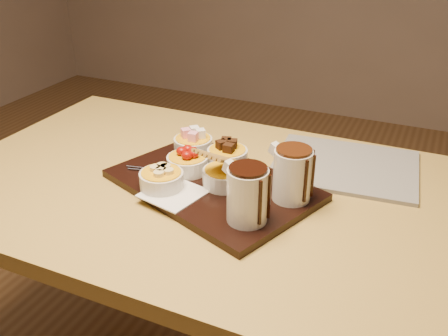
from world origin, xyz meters
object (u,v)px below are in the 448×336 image
at_px(bowl_strawberries, 188,164).
at_px(pitcher_dark_chocolate, 247,196).
at_px(dining_table, 193,216).
at_px(pitcher_milk_chocolate, 292,175).
at_px(newspaper, 345,166).
at_px(serving_board, 212,185).

relative_size(bowl_strawberries, pitcher_dark_chocolate, 0.88).
bearing_deg(bowl_strawberries, dining_table, -36.33).
distance_m(pitcher_milk_chocolate, newspaper, 0.25).
xyz_separation_m(pitcher_dark_chocolate, newspaper, (0.13, 0.35, -0.07)).
relative_size(dining_table, bowl_strawberries, 12.00).
xyz_separation_m(serving_board, bowl_strawberries, (-0.08, 0.02, 0.03)).
distance_m(pitcher_dark_chocolate, pitcher_milk_chocolate, 0.13).
bearing_deg(newspaper, pitcher_dark_chocolate, -115.13).
bearing_deg(pitcher_milk_chocolate, newspaper, 93.51).
height_order(dining_table, pitcher_dark_chocolate, pitcher_dark_chocolate).
bearing_deg(newspaper, dining_table, -150.56).
bearing_deg(pitcher_dark_chocolate, bowl_strawberries, 167.35).
bearing_deg(serving_board, dining_table, -170.22).
xyz_separation_m(dining_table, pitcher_milk_chocolate, (0.25, -0.01, 0.17)).
distance_m(serving_board, pitcher_milk_chocolate, 0.20).
xyz_separation_m(pitcher_milk_chocolate, newspaper, (0.07, 0.23, -0.07)).
bearing_deg(dining_table, bowl_strawberries, 143.67).
height_order(pitcher_dark_chocolate, newspaper, pitcher_dark_chocolate).
xyz_separation_m(serving_board, newspaper, (0.26, 0.23, -0.00)).
relative_size(serving_board, newspaper, 1.31).
relative_size(pitcher_milk_chocolate, newspaper, 0.33).
distance_m(bowl_strawberries, pitcher_milk_chocolate, 0.27).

